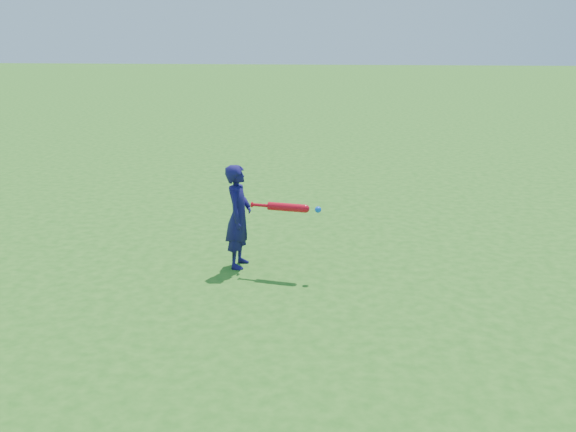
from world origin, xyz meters
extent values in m
plane|color=#246518|center=(0.00, 0.00, 0.00)|extent=(80.00, 80.00, 0.00)
imported|color=#16114F|center=(-0.06, 0.60, 0.51)|extent=(0.28, 0.39, 1.02)
cylinder|color=red|center=(0.09, 0.53, 0.65)|extent=(0.02, 0.05, 0.05)
cylinder|color=red|center=(0.17, 0.51, 0.65)|extent=(0.18, 0.06, 0.03)
cylinder|color=red|center=(0.43, 0.46, 0.65)|extent=(0.37, 0.14, 0.08)
sphere|color=red|center=(0.60, 0.43, 0.65)|extent=(0.08, 0.08, 0.08)
sphere|color=blue|center=(0.72, 0.40, 0.65)|extent=(0.06, 0.06, 0.06)
camera|label=1|loc=(0.97, -5.31, 2.24)|focal=40.00mm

